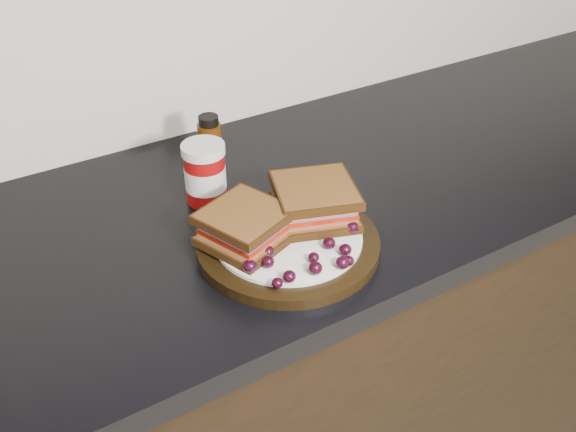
% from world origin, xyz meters
% --- Properties ---
extents(base_cabinets, '(3.96, 0.58, 0.86)m').
position_xyz_m(base_cabinets, '(0.00, 1.70, 0.43)').
color(base_cabinets, black).
rests_on(base_cabinets, ground_plane).
extents(countertop, '(3.98, 0.60, 0.04)m').
position_xyz_m(countertop, '(0.00, 1.70, 0.88)').
color(countertop, black).
rests_on(countertop, base_cabinets).
extents(plate, '(0.28, 0.28, 0.02)m').
position_xyz_m(plate, '(-0.00, 1.57, 0.91)').
color(plate, black).
rests_on(plate, countertop).
extents(sandwich_left, '(0.15, 0.15, 0.05)m').
position_xyz_m(sandwich_left, '(-0.06, 1.59, 0.95)').
color(sandwich_left, brown).
rests_on(sandwich_left, plate).
extents(sandwich_right, '(0.16, 0.16, 0.06)m').
position_xyz_m(sandwich_right, '(0.06, 1.59, 0.95)').
color(sandwich_right, brown).
rests_on(sandwich_right, plate).
extents(grape_0, '(0.02, 0.02, 0.02)m').
position_xyz_m(grape_0, '(-0.09, 1.53, 0.93)').
color(grape_0, black).
rests_on(grape_0, plate).
extents(grape_1, '(0.02, 0.02, 0.02)m').
position_xyz_m(grape_1, '(-0.06, 1.52, 0.93)').
color(grape_1, black).
rests_on(grape_1, plate).
extents(grape_2, '(0.02, 0.02, 0.01)m').
position_xyz_m(grape_2, '(-0.08, 1.48, 0.93)').
color(grape_2, black).
rests_on(grape_2, plate).
extents(grape_3, '(0.02, 0.02, 0.02)m').
position_xyz_m(grape_3, '(-0.06, 1.48, 0.93)').
color(grape_3, black).
rests_on(grape_3, plate).
extents(grape_4, '(0.02, 0.02, 0.02)m').
position_xyz_m(grape_4, '(-0.02, 1.48, 0.93)').
color(grape_4, black).
rests_on(grape_4, plate).
extents(grape_5, '(0.02, 0.02, 0.02)m').
position_xyz_m(grape_5, '(-0.00, 1.50, 0.93)').
color(grape_5, black).
rests_on(grape_5, plate).
extents(grape_6, '(0.02, 0.02, 0.02)m').
position_xyz_m(grape_6, '(0.02, 1.47, 0.93)').
color(grape_6, black).
rests_on(grape_6, plate).
extents(grape_7, '(0.02, 0.02, 0.02)m').
position_xyz_m(grape_7, '(0.03, 1.47, 0.93)').
color(grape_7, black).
rests_on(grape_7, plate).
extents(grape_8, '(0.02, 0.02, 0.02)m').
position_xyz_m(grape_8, '(0.04, 1.49, 0.93)').
color(grape_8, black).
rests_on(grape_8, plate).
extents(grape_9, '(0.02, 0.02, 0.02)m').
position_xyz_m(grape_9, '(0.03, 1.51, 0.93)').
color(grape_9, black).
rests_on(grape_9, plate).
extents(grape_10, '(0.02, 0.02, 0.02)m').
position_xyz_m(grape_10, '(0.09, 1.53, 0.93)').
color(grape_10, black).
rests_on(grape_10, plate).
extents(grape_11, '(0.02, 0.02, 0.02)m').
position_xyz_m(grape_11, '(0.08, 1.55, 0.93)').
color(grape_11, black).
rests_on(grape_11, plate).
extents(grape_12, '(0.02, 0.02, 0.01)m').
position_xyz_m(grape_12, '(0.09, 1.56, 0.93)').
color(grape_12, black).
rests_on(grape_12, plate).
extents(grape_13, '(0.02, 0.02, 0.02)m').
position_xyz_m(grape_13, '(0.09, 1.59, 0.93)').
color(grape_13, black).
rests_on(grape_13, plate).
extents(grape_14, '(0.02, 0.02, 0.02)m').
position_xyz_m(grape_14, '(0.07, 1.60, 0.93)').
color(grape_14, black).
rests_on(grape_14, plate).
extents(grape_15, '(0.02, 0.02, 0.02)m').
position_xyz_m(grape_15, '(0.03, 1.61, 0.93)').
color(grape_15, black).
rests_on(grape_15, plate).
extents(grape_16, '(0.02, 0.02, 0.02)m').
position_xyz_m(grape_16, '(-0.06, 1.63, 0.93)').
color(grape_16, black).
rests_on(grape_16, plate).
extents(grape_17, '(0.02, 0.02, 0.02)m').
position_xyz_m(grape_17, '(-0.05, 1.60, 0.93)').
color(grape_17, black).
rests_on(grape_17, plate).
extents(grape_18, '(0.02, 0.02, 0.02)m').
position_xyz_m(grape_18, '(-0.08, 1.59, 0.93)').
color(grape_18, black).
rests_on(grape_18, plate).
extents(grape_19, '(0.02, 0.02, 0.02)m').
position_xyz_m(grape_19, '(-0.08, 1.58, 0.93)').
color(grape_19, black).
rests_on(grape_19, plate).
extents(grape_20, '(0.02, 0.02, 0.02)m').
position_xyz_m(grape_20, '(-0.05, 1.54, 0.93)').
color(grape_20, black).
rests_on(grape_20, plate).
extents(grape_21, '(0.02, 0.02, 0.02)m').
position_xyz_m(grape_21, '(-0.04, 1.59, 0.93)').
color(grape_21, black).
rests_on(grape_21, plate).
extents(grape_22, '(0.02, 0.02, 0.02)m').
position_xyz_m(grape_22, '(-0.07, 1.59, 0.93)').
color(grape_22, black).
rests_on(grape_22, plate).
extents(grape_23, '(0.02, 0.02, 0.02)m').
position_xyz_m(grape_23, '(-0.10, 1.58, 0.93)').
color(grape_23, black).
rests_on(grape_23, plate).
extents(condiment_jar, '(0.09, 0.09, 0.11)m').
position_xyz_m(condiment_jar, '(-0.05, 1.76, 0.95)').
color(condiment_jar, maroon).
rests_on(condiment_jar, countertop).
extents(oil_bottle, '(0.05, 0.05, 0.12)m').
position_xyz_m(oil_bottle, '(-0.01, 1.83, 0.96)').
color(oil_bottle, '#482207').
rests_on(oil_bottle, countertop).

